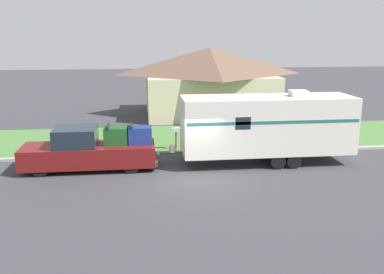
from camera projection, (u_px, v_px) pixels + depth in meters
ground_plane at (196, 179)px, 18.70m from camera, size 120.00×120.00×0.00m
curb_strip at (187, 154)px, 22.30m from camera, size 80.00×0.30×0.14m
lawn_strip at (180, 138)px, 25.83m from camera, size 80.00×7.00×0.03m
house_across_street at (209, 80)px, 33.06m from camera, size 10.36×8.15×5.14m
pickup_truck at (91, 150)px, 19.82m from camera, size 6.19×2.02×2.08m
travel_trailer at (267, 124)px, 20.58m from camera, size 9.30×2.40×3.54m
mailbox at (176, 133)px, 23.04m from camera, size 0.48×0.20×1.24m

